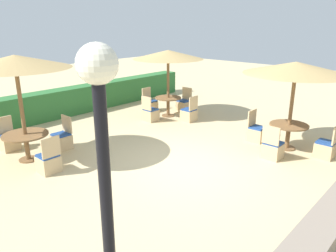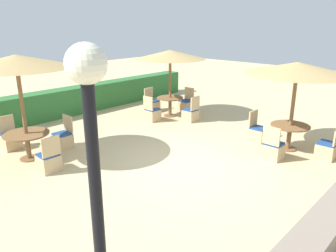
# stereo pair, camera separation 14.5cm
# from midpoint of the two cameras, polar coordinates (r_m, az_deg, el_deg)

# --- Properties ---
(ground_plane) EXTENTS (40.00, 40.00, 0.00)m
(ground_plane) POSITION_cam_midpoint_polar(r_m,az_deg,el_deg) (8.36, 3.53, -6.75)
(ground_plane) COLOR #C6B284
(hedge_row) EXTENTS (13.00, 0.70, 1.03)m
(hedge_row) POSITION_cam_midpoint_polar(r_m,az_deg,el_deg) (12.93, -18.54, 3.68)
(hedge_row) COLOR #2D6B33
(hedge_row) RESTS_ON ground_plane
(lamp_post) EXTENTS (0.36, 0.36, 3.32)m
(lamp_post) POSITION_cam_midpoint_polar(r_m,az_deg,el_deg) (3.03, -11.65, -4.41)
(lamp_post) COLOR black
(lamp_post) RESTS_ON ground_plane
(parasol_back_right) EXTENTS (2.57, 2.57, 2.47)m
(parasol_back_right) POSITION_cam_midpoint_polar(r_m,az_deg,el_deg) (12.11, 0.73, 12.30)
(parasol_back_right) COLOR brown
(parasol_back_right) RESTS_ON ground_plane
(round_table_back_right) EXTENTS (0.98, 0.98, 0.73)m
(round_table_back_right) POSITION_cam_midpoint_polar(r_m,az_deg,el_deg) (12.40, 0.70, 4.25)
(round_table_back_right) COLOR brown
(round_table_back_right) RESTS_ON ground_plane
(patio_chair_back_right_east) EXTENTS (0.46, 0.46, 0.93)m
(patio_chair_back_right_east) POSITION_cam_midpoint_polar(r_m,az_deg,el_deg) (13.18, 3.47, 3.72)
(patio_chair_back_right_east) COLOR tan
(patio_chair_back_right_east) RESTS_ON ground_plane
(patio_chair_back_right_west) EXTENTS (0.46, 0.46, 0.93)m
(patio_chair_back_right_west) POSITION_cam_midpoint_polar(r_m,az_deg,el_deg) (11.88, -2.44, 2.15)
(patio_chair_back_right_west) COLOR tan
(patio_chair_back_right_west) RESTS_ON ground_plane
(patio_chair_back_right_north) EXTENTS (0.46, 0.46, 0.93)m
(patio_chair_back_right_north) POSITION_cam_midpoint_polar(r_m,az_deg,el_deg) (13.17, -2.48, 3.72)
(patio_chair_back_right_north) COLOR tan
(patio_chair_back_right_north) RESTS_ON ground_plane
(patio_chair_back_right_south) EXTENTS (0.46, 0.46, 0.93)m
(patio_chair_back_right_south) POSITION_cam_midpoint_polar(r_m,az_deg,el_deg) (11.86, 4.33, 2.09)
(patio_chair_back_right_south) COLOR tan
(patio_chair_back_right_south) RESTS_ON ground_plane
(parasol_back_left) EXTENTS (2.65, 2.65, 2.71)m
(parasol_back_left) POSITION_cam_midpoint_polar(r_m,az_deg,el_deg) (8.78, -24.51, 10.14)
(parasol_back_left) COLOR brown
(parasol_back_left) RESTS_ON ground_plane
(round_table_back_left) EXTENTS (1.14, 1.14, 0.72)m
(round_table_back_left) POSITION_cam_midpoint_polar(r_m,az_deg,el_deg) (9.20, -22.96, -1.97)
(round_table_back_left) COLOR brown
(round_table_back_left) RESTS_ON ground_plane
(patio_chair_back_left_north) EXTENTS (0.46, 0.46, 0.93)m
(patio_chair_back_left_north) POSITION_cam_midpoint_polar(r_m,az_deg,el_deg) (10.25, -25.34, -2.20)
(patio_chair_back_left_north) COLOR tan
(patio_chair_back_left_north) RESTS_ON ground_plane
(patio_chair_back_left_east) EXTENTS (0.46, 0.46, 0.93)m
(patio_chair_back_left_east) POSITION_cam_midpoint_polar(r_m,az_deg,el_deg) (9.77, -17.40, -2.19)
(patio_chair_back_left_east) COLOR tan
(patio_chair_back_left_east) RESTS_ON ground_plane
(patio_chair_back_left_south) EXTENTS (0.46, 0.46, 0.93)m
(patio_chair_back_left_south) POSITION_cam_midpoint_polar(r_m,az_deg,el_deg) (8.39, -19.57, -5.76)
(patio_chair_back_left_south) COLOR tan
(patio_chair_back_left_south) RESTS_ON ground_plane
(parasol_front_right) EXTENTS (2.76, 2.76, 2.45)m
(parasol_front_right) POSITION_cam_midpoint_polar(r_m,az_deg,el_deg) (9.39, 22.01, 9.27)
(parasol_front_right) COLOR brown
(parasol_front_right) RESTS_ON ground_plane
(round_table_front_right) EXTENTS (1.06, 1.06, 0.72)m
(round_table_front_right) POSITION_cam_midpoint_polar(r_m,az_deg,el_deg) (9.76, 20.85, -0.71)
(round_table_front_right) COLOR brown
(round_table_front_right) RESTS_ON ground_plane
(patio_chair_front_right_north) EXTENTS (0.46, 0.46, 0.93)m
(patio_chair_front_right_north) POSITION_cam_midpoint_polar(r_m,az_deg,el_deg) (10.20, 15.77, -1.20)
(patio_chair_front_right_north) COLOR tan
(patio_chair_front_right_north) RESTS_ON ground_plane
(patio_chair_front_right_west) EXTENTS (0.46, 0.46, 0.93)m
(patio_chair_front_right_west) POSITION_cam_midpoint_polar(r_m,az_deg,el_deg) (9.04, 18.27, -3.91)
(patio_chair_front_right_west) COLOR tan
(patio_chair_front_right_west) RESTS_ON ground_plane
(patio_chair_front_right_south) EXTENTS (0.46, 0.46, 0.93)m
(patio_chair_front_right_south) POSITION_cam_midpoint_polar(r_m,az_deg,el_deg) (9.60, 26.35, -3.65)
(patio_chair_front_right_south) COLOR tan
(patio_chair_front_right_south) RESTS_ON ground_plane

